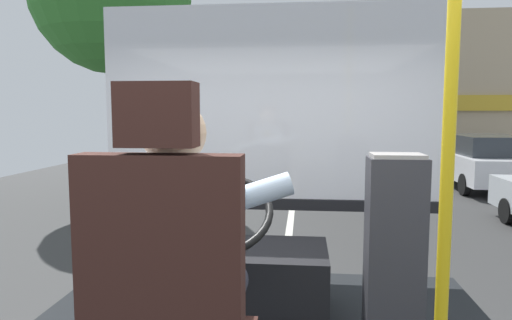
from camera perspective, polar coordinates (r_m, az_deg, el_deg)
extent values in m
cube|color=#333333|center=(10.70, 4.66, -4.89)|extent=(18.00, 44.00, 0.05)
cube|color=silver|center=(10.70, 4.66, -4.75)|extent=(0.12, 39.60, 0.00)
cube|color=#381E19|center=(1.38, -11.78, -13.04)|extent=(0.48, 0.10, 0.66)
cube|color=#381E19|center=(1.31, -12.19, 5.52)|extent=(0.22, 0.10, 0.18)
cylinder|color=#282833|center=(1.75, -4.92, -17.25)|extent=(0.18, 0.48, 0.18)
cylinder|color=#282833|center=(1.79, -11.33, -16.73)|extent=(0.18, 0.48, 0.18)
cylinder|color=silver|center=(1.53, -9.91, -11.87)|extent=(0.32, 0.32, 0.62)
cube|color=#B2842D|center=(1.67, -8.39, -7.74)|extent=(0.06, 0.01, 0.38)
sphere|color=tan|center=(1.46, -10.19, 3.32)|extent=(0.21, 0.21, 0.21)
cylinder|color=silver|center=(1.74, -4.74, -5.70)|extent=(0.58, 0.22, 0.25)
cylinder|color=silver|center=(1.78, -10.33, -5.50)|extent=(0.58, 0.22, 0.25)
cube|color=black|center=(2.78, -2.93, -14.71)|extent=(1.10, 0.56, 0.40)
cylinder|color=black|center=(2.30, -4.54, -10.77)|extent=(0.07, 0.31, 0.44)
torus|color=black|center=(2.14, -5.19, -6.58)|extent=(0.55, 0.48, 0.32)
cylinder|color=black|center=(2.14, -5.19, -6.58)|extent=(0.15, 0.15, 0.11)
cylinder|color=gold|center=(1.65, 22.91, 4.29)|extent=(0.04, 0.04, 2.29)
cube|color=#333338|center=(2.45, 16.79, -10.96)|extent=(0.28, 0.21, 0.96)
cube|color=#9E9993|center=(2.36, 17.15, 0.52)|extent=(0.25, 0.19, 0.02)
cube|color=white|center=(3.34, 2.12, 7.13)|extent=(2.50, 0.01, 1.40)
cube|color=black|center=(3.40, 2.08, -5.43)|extent=(2.50, 0.08, 0.08)
cylinder|color=#4C3828|center=(10.41, -17.00, 4.07)|extent=(0.24, 0.24, 3.38)
cube|color=tan|center=(22.42, 22.15, 8.00)|extent=(11.95, 5.89, 5.91)
cube|color=gold|center=(19.53, 24.54, 6.48)|extent=(11.47, 0.12, 0.60)
cylinder|color=black|center=(9.38, 28.78, -5.59)|extent=(0.14, 0.46, 0.46)
cube|color=silver|center=(13.44, 26.37, -0.65)|extent=(1.80, 3.92, 0.64)
cube|color=#282D33|center=(13.17, 26.84, 1.68)|extent=(1.48, 2.15, 0.49)
cylinder|color=black|center=(14.91, 27.78, -1.37)|extent=(0.14, 0.53, 0.53)
cylinder|color=black|center=(14.36, 21.42, -1.35)|extent=(0.14, 0.53, 0.53)
cylinder|color=black|center=(12.06, 24.48, -2.80)|extent=(0.14, 0.53, 0.53)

